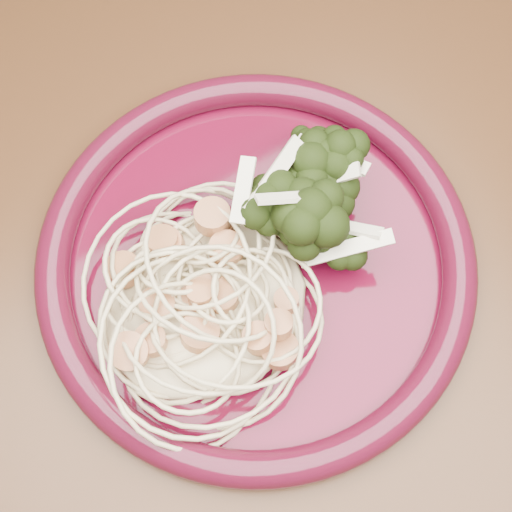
% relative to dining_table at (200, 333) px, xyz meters
% --- Properties ---
extents(dining_table, '(1.20, 0.80, 0.75)m').
position_rel_dining_table_xyz_m(dining_table, '(0.00, 0.00, 0.00)').
color(dining_table, '#472814').
rests_on(dining_table, ground).
extents(dinner_plate, '(0.37, 0.37, 0.03)m').
position_rel_dining_table_xyz_m(dinner_plate, '(0.05, -0.01, 0.11)').
color(dinner_plate, '#47071A').
rests_on(dinner_plate, dining_table).
extents(spaghetti_pile, '(0.17, 0.15, 0.03)m').
position_rel_dining_table_xyz_m(spaghetti_pile, '(0.00, -0.02, 0.12)').
color(spaghetti_pile, beige).
rests_on(spaghetti_pile, dinner_plate).
extents(scallop_cluster, '(0.15, 0.15, 0.04)m').
position_rel_dining_table_xyz_m(scallop_cluster, '(0.00, -0.02, 0.16)').
color(scallop_cluster, tan).
rests_on(scallop_cluster, spaghetti_pile).
extents(broccoli_pile, '(0.12, 0.17, 0.05)m').
position_rel_dining_table_xyz_m(broccoli_pile, '(0.11, 0.00, 0.13)').
color(broccoli_pile, black).
rests_on(broccoli_pile, dinner_plate).
extents(onion_garnish, '(0.08, 0.11, 0.05)m').
position_rel_dining_table_xyz_m(onion_garnish, '(0.11, 0.00, 0.17)').
color(onion_garnish, beige).
rests_on(onion_garnish, broccoli_pile).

